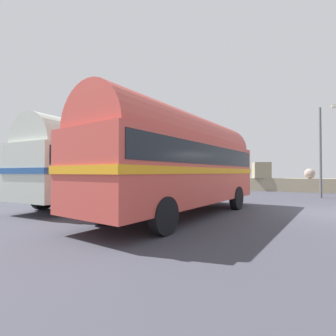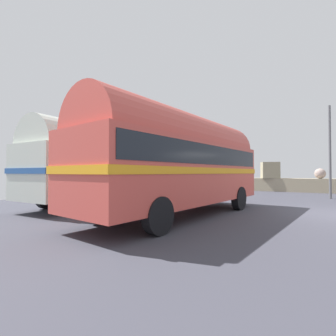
{
  "view_description": "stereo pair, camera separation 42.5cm",
  "coord_description": "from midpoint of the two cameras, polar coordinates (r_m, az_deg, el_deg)",
  "views": [
    {
      "loc": [
        -1.32,
        -11.01,
        1.56
      ],
      "look_at": [
        -5.42,
        -3.09,
        1.73
      ],
      "focal_mm": 26.13,
      "sensor_mm": 36.0,
      "label": 1
    },
    {
      "loc": [
        -0.95,
        -10.8,
        1.56
      ],
      "look_at": [
        -5.42,
        -3.09,
        1.73
      ],
      "focal_mm": 26.13,
      "sensor_mm": 36.0,
      "label": 2
    }
  ],
  "objects": [
    {
      "name": "vintage_coach",
      "position": [
        8.82,
        4.53,
        2.07
      ],
      "size": [
        3.57,
        8.83,
        3.7
      ],
      "rotation": [
        0.0,
        0.0,
        -0.14
      ],
      "color": "black",
      "rests_on": "ground"
    },
    {
      "name": "lamp_post",
      "position": [
        17.54,
        34.54,
        4.41
      ],
      "size": [
        1.05,
        0.57,
        5.58
      ],
      "color": "#5B5B60",
      "rests_on": "ground"
    },
    {
      "name": "breakwater",
      "position": [
        22.75,
        33.65,
        -3.07
      ],
      "size": [
        31.36,
        2.42,
        2.48
      ],
      "color": "gray",
      "rests_on": "ground"
    },
    {
      "name": "second_coach",
      "position": [
        12.45,
        -12.52,
        1.17
      ],
      "size": [
        2.52,
        8.6,
        3.7
      ],
      "rotation": [
        0.0,
        0.0,
        0.01
      ],
      "color": "black",
      "rests_on": "ground"
    }
  ]
}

